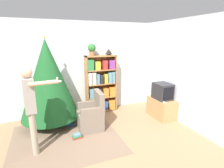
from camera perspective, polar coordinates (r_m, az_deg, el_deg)
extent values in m
plane|color=#9E7A56|center=(3.72, -3.87, -20.11)|extent=(14.00, 14.00, 0.00)
cube|color=silver|center=(5.09, -11.31, 5.01)|extent=(8.00, 0.10, 2.60)
cube|color=silver|center=(4.45, 25.59, 2.55)|extent=(0.10, 8.00, 2.60)
cube|color=#7F6651|center=(4.11, -14.72, -16.83)|extent=(2.23, 2.02, 0.01)
cube|color=#A8703D|center=(5.02, -8.27, -0.46)|extent=(0.03, 0.30, 1.66)
cube|color=#A8703D|center=(5.28, 0.78, 0.42)|extent=(0.03, 0.30, 1.66)
cube|color=#A8703D|center=(5.00, -3.78, 9.10)|extent=(0.89, 0.30, 0.03)
cube|color=#A8703D|center=(5.27, -4.13, 0.35)|extent=(0.89, 0.01, 1.66)
cube|color=#A8703D|center=(5.39, -3.50, -8.30)|extent=(0.86, 0.30, 0.03)
cube|color=#843889|center=(5.24, -6.72, -7.37)|extent=(0.14, 0.27, 0.25)
cube|color=gold|center=(5.28, -4.42, -6.74)|extent=(0.18, 0.27, 0.32)
cube|color=#284C93|center=(5.34, -2.43, -6.86)|extent=(0.13, 0.25, 0.25)
cube|color=orange|center=(5.41, -0.34, -6.50)|extent=(0.18, 0.24, 0.27)
cube|color=#A8703D|center=(5.25, -3.56, -4.18)|extent=(0.86, 0.30, 0.03)
cube|color=#5B899E|center=(5.10, -6.81, -2.99)|extent=(0.13, 0.26, 0.28)
cube|color=#232328|center=(5.16, -4.62, -2.81)|extent=(0.15, 0.28, 0.26)
cube|color=orange|center=(5.21, -2.20, -2.68)|extent=(0.15, 0.22, 0.25)
cube|color=orange|center=(5.29, -0.22, -2.31)|extent=(0.17, 0.26, 0.27)
cube|color=#A8703D|center=(5.13, -3.63, 0.15)|extent=(0.86, 0.30, 0.03)
cube|color=beige|center=(4.96, -7.43, 1.77)|extent=(0.10, 0.24, 0.34)
cube|color=beige|center=(4.99, -6.06, 1.88)|extent=(0.10, 0.22, 0.34)
cube|color=#5B899E|center=(5.02, -4.75, 1.70)|extent=(0.07, 0.21, 0.29)
cube|color=#232328|center=(5.08, -3.73, 1.67)|extent=(0.09, 0.28, 0.25)
cube|color=gold|center=(5.11, -2.27, 1.82)|extent=(0.09, 0.24, 0.27)
cube|color=#5B899E|center=(5.14, -0.94, 2.15)|extent=(0.10, 0.22, 0.31)
cube|color=#5B899E|center=(5.17, 0.14, 2.31)|extent=(0.08, 0.22, 0.32)
cube|color=#A8703D|center=(5.05, -3.71, 4.65)|extent=(0.86, 0.30, 0.03)
cube|color=#2D7A42|center=(4.89, -7.25, 6.18)|extent=(0.18, 0.22, 0.29)
cube|color=gold|center=(4.95, -4.85, 5.99)|extent=(0.14, 0.21, 0.23)
cube|color=#B22D28|center=(5.03, -2.54, 6.29)|extent=(0.13, 0.25, 0.26)
cube|color=#843889|center=(5.10, -0.28, 6.41)|extent=(0.16, 0.23, 0.26)
cube|color=tan|center=(5.05, 15.80, -7.53)|extent=(0.46, 0.79, 0.53)
cube|color=#28282D|center=(4.90, 16.18, -2.27)|extent=(0.40, 0.48, 0.43)
cube|color=black|center=(4.72, 17.98, -3.04)|extent=(0.33, 0.01, 0.34)
cube|color=white|center=(4.70, 16.45, -5.60)|extent=(0.04, 0.12, 0.02)
cylinder|color=#4C3323|center=(4.83, -18.98, -11.65)|extent=(0.36, 0.36, 0.10)
cylinder|color=brown|center=(4.78, -19.09, -10.46)|extent=(0.08, 0.08, 0.12)
cone|color=#195123|center=(4.47, -20.14, 1.47)|extent=(1.40, 1.40, 1.91)
sphere|color=#B74C93|center=(4.71, -18.42, 3.19)|extent=(0.04, 0.04, 0.04)
sphere|color=silver|center=(4.22, -15.01, -9.38)|extent=(0.05, 0.05, 0.05)
sphere|color=silver|center=(4.58, -17.37, 4.00)|extent=(0.07, 0.07, 0.07)
sphere|color=red|center=(4.59, -25.95, -5.42)|extent=(0.07, 0.07, 0.07)
sphere|color=#B74C93|center=(5.14, -16.11, -4.92)|extent=(0.05, 0.05, 0.05)
sphere|color=red|center=(4.85, -26.03, -6.81)|extent=(0.06, 0.06, 0.06)
sphere|color=silver|center=(4.22, -17.53, 1.77)|extent=(0.07, 0.07, 0.07)
sphere|color=#E5CC4C|center=(4.37, -21.27, 14.14)|extent=(0.07, 0.07, 0.07)
cube|color=#7A6B5B|center=(4.31, -7.16, -11.80)|extent=(0.58, 0.58, 0.42)
cube|color=#7A6B5B|center=(4.18, -4.26, -5.72)|extent=(0.15, 0.56, 0.50)
cube|color=#7A6B5B|center=(4.40, -7.96, -6.85)|extent=(0.51, 0.10, 0.20)
cube|color=#7A6B5B|center=(3.97, -6.53, -9.24)|extent=(0.51, 0.10, 0.20)
cylinder|color=#9E937F|center=(3.78, -24.37, -13.47)|extent=(0.11, 0.11, 0.83)
cylinder|color=#9E937F|center=(3.62, -24.11, -14.72)|extent=(0.11, 0.11, 0.83)
cube|color=gray|center=(3.44, -25.47, -3.29)|extent=(0.22, 0.34, 0.62)
cylinder|color=#DBAD89|center=(3.64, -25.63, -2.91)|extent=(0.07, 0.07, 0.50)
cylinder|color=#DBAD89|center=(3.20, -21.41, 0.30)|extent=(0.48, 0.12, 0.07)
cube|color=white|center=(3.24, -17.22, 0.80)|extent=(0.11, 0.05, 0.03)
sphere|color=#DBAD89|center=(3.35, -26.21, 3.37)|extent=(0.19, 0.19, 0.19)
cylinder|color=#935B38|center=(4.92, -6.58, 9.84)|extent=(0.14, 0.14, 0.12)
sphere|color=#2D7033|center=(4.91, -6.64, 11.69)|extent=(0.22, 0.22, 0.22)
cylinder|color=#473828|center=(5.08, -1.09, 9.61)|extent=(0.12, 0.12, 0.04)
cone|color=black|center=(5.07, -1.09, 10.62)|extent=(0.20, 0.20, 0.14)
cube|color=#284C93|center=(4.64, -13.40, -12.80)|extent=(0.21, 0.16, 0.03)
cube|color=#284C93|center=(4.61, -13.45, -12.48)|extent=(0.22, 0.12, 0.03)
cube|color=#B22D28|center=(4.06, -11.21, -16.81)|extent=(0.22, 0.13, 0.03)
cube|color=#2D7A42|center=(4.04, -11.32, -16.40)|extent=(0.20, 0.14, 0.04)
cube|color=#5B899E|center=(4.03, -11.33, -15.91)|extent=(0.16, 0.14, 0.03)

